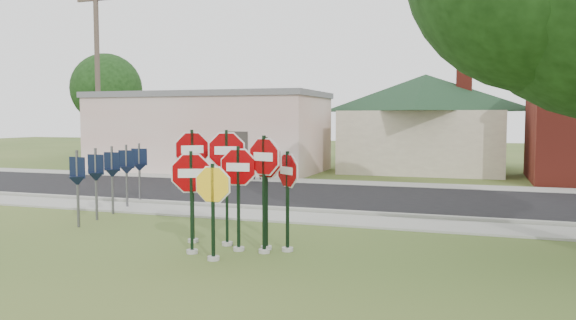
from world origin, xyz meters
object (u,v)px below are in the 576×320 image
(stop_sign_yellow, at_px, (213,201))
(utility_pole_near, at_px, (98,77))
(stop_sign_center, at_px, (238,184))
(pedestrian, at_px, (257,163))
(stop_sign_left, at_px, (191,188))

(stop_sign_yellow, distance_m, utility_pole_near, 20.51)
(stop_sign_center, xyz_separation_m, stop_sign_yellow, (-0.15, -0.91, -0.25))
(utility_pole_near, xyz_separation_m, pedestrian, (9.32, -1.08, -4.14))
(stop_sign_yellow, xyz_separation_m, pedestrian, (-4.52, 13.58, -0.36))
(stop_sign_center, distance_m, pedestrian, 13.52)
(pedestrian, bearing_deg, stop_sign_left, 83.44)
(stop_sign_left, bearing_deg, stop_sign_yellow, -28.69)
(stop_sign_yellow, bearing_deg, pedestrian, 108.40)
(stop_sign_yellow, height_order, utility_pole_near, utility_pole_near)
(stop_sign_left, xyz_separation_m, pedestrian, (-3.84, 13.21, -0.55))
(stop_sign_center, relative_size, stop_sign_left, 1.04)
(stop_sign_center, height_order, utility_pole_near, utility_pole_near)
(stop_sign_center, bearing_deg, pedestrian, 110.21)
(stop_sign_yellow, bearing_deg, stop_sign_left, 151.31)
(stop_sign_left, relative_size, pedestrian, 1.48)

